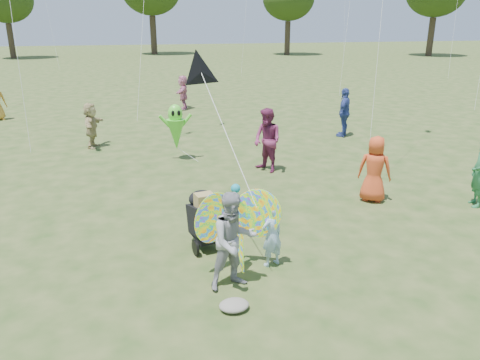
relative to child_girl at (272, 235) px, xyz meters
name	(u,v)px	position (x,y,z in m)	size (l,w,h in m)	color
ground	(271,263)	(0.02, 0.07, -0.58)	(160.00, 160.00, 0.00)	#51592B
child_girl	(272,235)	(0.00, 0.00, 0.00)	(0.42, 0.28, 1.16)	#9BBCDB
adult_man	(234,241)	(-0.81, -0.52, 0.24)	(0.80, 0.62, 1.64)	gray
grey_bag	(234,305)	(-0.96, -1.17, -0.51)	(0.46, 0.38, 0.15)	gray
crowd_a	(375,169)	(3.33, 2.41, 0.22)	(0.78, 0.51, 1.60)	#CB4620
crowd_c	(344,112)	(5.61, 8.71, 0.32)	(1.06, 0.44, 1.80)	#344590
crowd_d	(91,125)	(-3.46, 9.28, 0.19)	(1.42, 0.45, 1.53)	tan
crowd_e	(267,140)	(1.55, 5.27, 0.33)	(0.89, 0.69, 1.82)	#772750
crowd_f	(480,173)	(5.53, 1.53, 0.22)	(0.59, 0.38, 1.61)	#2A7243
crowd_j	(183,92)	(0.53, 15.83, 0.23)	(1.50, 0.48, 1.62)	#C77193
jogging_stroller	(204,215)	(-1.02, 1.08, 0.03)	(0.62, 1.10, 1.09)	black
butterfly_kite	(237,227)	(-0.62, 0.03, 0.21)	(1.74, 0.75, 1.77)	#FF2B28
delta_kite_rig	(201,73)	(-0.94, 1.43, 2.67)	(0.98, 2.19, 2.36)	black
alien_kite	(176,129)	(-0.84, 7.08, 0.39)	(1.12, 0.69, 1.74)	#59DC33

